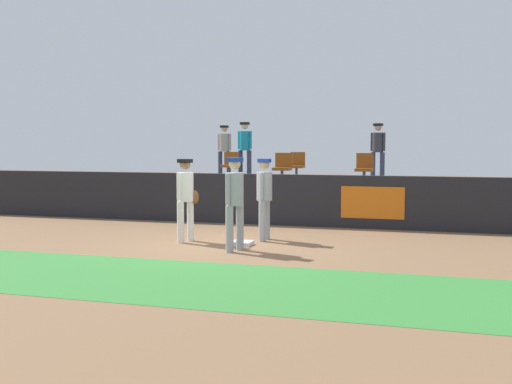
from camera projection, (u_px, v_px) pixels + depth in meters
name	position (u px, v px, depth m)	size (l,w,h in m)	color
ground_plane	(226.00, 246.00, 11.84)	(60.00, 60.00, 0.00)	#846042
grass_foreground_strip	(158.00, 279.00, 8.88)	(18.00, 2.80, 0.01)	#388438
first_base	(242.00, 243.00, 11.90)	(0.40, 0.40, 0.08)	white
player_fielder_home	(186.00, 194.00, 12.26)	(0.45, 0.51, 1.72)	white
player_runner_visitor	(235.00, 197.00, 11.16)	(0.43, 0.47, 1.78)	#9EA3AD
player_coach_visitor	(264.00, 193.00, 12.45)	(0.34, 0.48, 1.73)	#9EA3AD
field_wall	(270.00, 199.00, 14.99)	(18.00, 0.26, 1.28)	black
bleacher_platform	(292.00, 197.00, 17.46)	(18.00, 4.80, 0.96)	#59595E
seat_back_left	(230.00, 164.00, 18.64)	(0.46, 0.44, 0.84)	#4C4C51
seat_front_right	(364.00, 167.00, 15.68)	(0.45, 0.44, 0.84)	#4C4C51
seat_front_center	(283.00, 166.00, 16.31)	(0.47, 0.44, 0.84)	#4C4C51
seat_back_center	(297.00, 164.00, 18.03)	(0.45, 0.44, 0.84)	#4C4C51
spectator_hooded	(378.00, 147.00, 17.83)	(0.45, 0.41, 1.70)	#33384C
spectator_capped	(224.00, 147.00, 19.90)	(0.48, 0.33, 1.71)	#33384C
spectator_casual	(245.00, 146.00, 19.27)	(0.50, 0.39, 1.80)	#33384C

